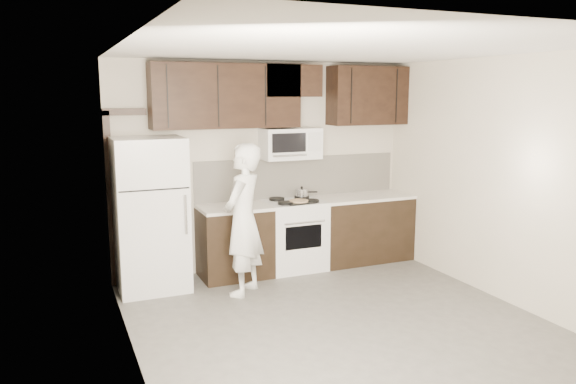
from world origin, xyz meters
TOP-DOWN VIEW (x-y plane):
  - floor at (0.00, 0.00)m, footprint 4.50×4.50m
  - back_wall at (0.00, 2.25)m, footprint 4.00×0.00m
  - ceiling at (0.00, 0.00)m, footprint 4.50×4.50m
  - counter_run at (0.60, 1.94)m, footprint 2.95×0.64m
  - stove at (0.30, 1.94)m, footprint 0.76×0.66m
  - backsplash at (0.50, 2.24)m, footprint 2.90×0.02m
  - upper_cabinets at (0.21, 2.08)m, footprint 3.48×0.35m
  - microwave at (0.30, 2.06)m, footprint 0.76×0.42m
  - refrigerator at (-1.55, 1.89)m, footprint 0.80×0.76m
  - door_trim at (-1.92, 2.21)m, footprint 0.50×0.08m
  - saucepan at (0.48, 2.09)m, footprint 0.28×0.17m
  - baking_tray at (0.31, 1.80)m, footprint 0.39×0.31m
  - pizza at (0.31, 1.80)m, footprint 0.27×0.27m
  - person at (-0.60, 1.31)m, footprint 0.74×0.75m

SIDE VIEW (x-z plane):
  - floor at x=0.00m, z-range 0.00..0.00m
  - counter_run at x=0.60m, z-range 0.00..0.91m
  - stove at x=0.30m, z-range -0.01..0.93m
  - person at x=-0.60m, z-range 0.00..1.75m
  - refrigerator at x=-1.55m, z-range 0.00..1.80m
  - baking_tray at x=0.31m, z-range 0.91..0.93m
  - pizza at x=0.31m, z-range 0.93..0.95m
  - saucepan at x=0.48m, z-range 0.89..1.06m
  - backsplash at x=0.50m, z-range 0.91..1.45m
  - door_trim at x=-1.92m, z-range 0.19..2.31m
  - back_wall at x=0.00m, z-range -0.65..3.35m
  - microwave at x=0.30m, z-range 1.45..1.85m
  - upper_cabinets at x=0.21m, z-range 1.89..2.67m
  - ceiling at x=0.00m, z-range 2.70..2.70m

